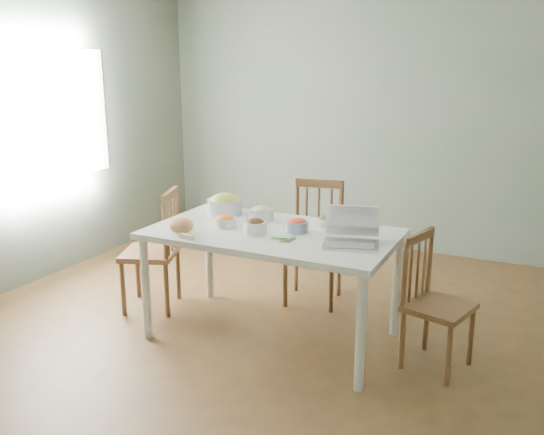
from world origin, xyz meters
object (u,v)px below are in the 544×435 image
at_px(chair_far, 313,244).
at_px(bowl_squash, 225,204).
at_px(laptop, 351,228).
at_px(chair_left, 150,250).
at_px(dining_table, 272,285).
at_px(chair_right, 439,304).
at_px(bread_boule, 182,226).

relative_size(chair_far, bowl_squash, 3.66).
bearing_deg(laptop, chair_left, 160.22).
height_order(dining_table, chair_right, chair_right).
bearing_deg(bowl_squash, laptop, -17.00).
relative_size(chair_right, laptop, 2.53).
bearing_deg(dining_table, chair_right, 3.77).
xyz_separation_m(chair_right, laptop, (-0.57, -0.16, 0.48)).
relative_size(bread_boule, laptop, 0.47).
height_order(chair_far, chair_left, chair_far).
bearing_deg(chair_far, laptop, -63.96).
bearing_deg(bowl_squash, chair_left, -158.59).
bearing_deg(bread_boule, chair_left, 147.77).
distance_m(chair_left, laptop, 1.80).
xyz_separation_m(chair_left, chair_right, (2.31, 0.03, -0.04)).
xyz_separation_m(dining_table, bread_boule, (-0.55, -0.33, 0.46)).
distance_m(dining_table, chair_right, 1.18).
bearing_deg(chair_far, chair_left, -158.30).
relative_size(chair_left, bread_boule, 5.87).
height_order(chair_left, bowl_squash, chair_left).
height_order(dining_table, chair_far, chair_far).
height_order(chair_far, bread_boule, chair_far).
height_order(chair_far, bowl_squash, chair_far).
xyz_separation_m(chair_far, laptop, (0.59, -0.83, 0.43)).
distance_m(chair_far, laptop, 1.10).
xyz_separation_m(chair_right, bread_boule, (-1.73, -0.40, 0.42)).
relative_size(chair_far, laptop, 2.85).
bearing_deg(bread_boule, bowl_squash, 90.11).
bearing_deg(laptop, chair_far, 110.03).
distance_m(bread_boule, bowl_squash, 0.60).
distance_m(chair_left, bread_boule, 0.79).
distance_m(chair_far, chair_left, 1.35).
height_order(chair_right, bread_boule, bread_boule).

